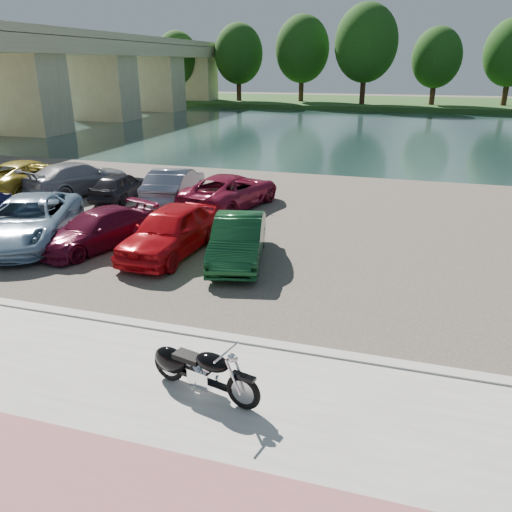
{
  "coord_description": "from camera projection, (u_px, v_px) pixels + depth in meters",
  "views": [
    {
      "loc": [
        3.58,
        -6.99,
        5.74
      ],
      "look_at": [
        0.13,
        4.49,
        1.1
      ],
      "focal_mm": 35.0,
      "sensor_mm": 36.0,
      "label": 1
    }
  ],
  "objects": [
    {
      "name": "pink_path",
      "position": [
        104.0,
        493.0,
        7.01
      ],
      "size": [
        60.0,
        2.0,
        0.01
      ],
      "primitive_type": "cube",
      "color": "#9A5856",
      "rests_on": "promenade"
    },
    {
      "name": "far_trees",
      "position": [
        424.0,
        49.0,
        64.16
      ],
      "size": [
        70.25,
        10.68,
        12.52
      ],
      "color": "#352013",
      "rests_on": "far_bank"
    },
    {
      "name": "car_9",
      "position": [
        174.0,
        185.0,
        21.67
      ],
      "size": [
        2.27,
        4.79,
        1.52
      ],
      "primitive_type": "imported",
      "rotation": [
        0.0,
        0.0,
        3.29
      ],
      "color": "slate",
      "rests_on": "parking_lot"
    },
    {
      "name": "car_3",
      "position": [
        97.0,
        229.0,
        16.36
      ],
      "size": [
        3.07,
        4.55,
        1.22
      ],
      "primitive_type": "imported",
      "rotation": [
        0.0,
        0.0,
        -0.36
      ],
      "color": "#530B23",
      "rests_on": "parking_lot"
    },
    {
      "name": "car_6",
      "position": [
        30.0,
        176.0,
        23.56
      ],
      "size": [
        2.71,
        5.47,
        1.49
      ],
      "primitive_type": "imported",
      "rotation": [
        0.0,
        0.0,
        3.1
      ],
      "color": "#A58E26",
      "rests_on": "parking_lot"
    },
    {
      "name": "ground",
      "position": [
        180.0,
        394.0,
        9.28
      ],
      "size": [
        200.0,
        200.0,
        0.0
      ],
      "primitive_type": "plane",
      "color": "#595447",
      "rests_on": "ground"
    },
    {
      "name": "car_8",
      "position": [
        120.0,
        186.0,
        22.16
      ],
      "size": [
        1.58,
        3.67,
        1.23
      ],
      "primitive_type": "imported",
      "rotation": [
        0.0,
        0.0,
        3.18
      ],
      "color": "black",
      "rests_on": "parking_lot"
    },
    {
      "name": "parking_lot",
      "position": [
        302.0,
        223.0,
        19.09
      ],
      "size": [
        60.0,
        18.0,
        0.04
      ],
      "primitive_type": "cube",
      "color": "#3F3B33",
      "rests_on": "ground"
    },
    {
      "name": "car_4",
      "position": [
        171.0,
        230.0,
        15.76
      ],
      "size": [
        2.07,
        4.6,
        1.53
      ],
      "primitive_type": "imported",
      "rotation": [
        0.0,
        0.0,
        -0.06
      ],
      "color": "red",
      "rests_on": "parking_lot"
    },
    {
      "name": "kerb",
      "position": [
        218.0,
        338.0,
        11.04
      ],
      "size": [
        60.0,
        0.3,
        0.14
      ],
      "primitive_type": "cube",
      "color": "#AAA6A0",
      "rests_on": "ground"
    },
    {
      "name": "car_10",
      "position": [
        231.0,
        191.0,
        20.92
      ],
      "size": [
        3.44,
        5.52,
        1.42
      ],
      "primitive_type": "imported",
      "rotation": [
        0.0,
        0.0,
        2.92
      ],
      "color": "maroon",
      "rests_on": "parking_lot"
    },
    {
      "name": "car_2",
      "position": [
        29.0,
        221.0,
        16.76
      ],
      "size": [
        4.4,
        6.04,
        1.53
      ],
      "primitive_type": "imported",
      "rotation": [
        0.0,
        0.0,
        0.38
      ],
      "color": "#7D9BB6",
      "rests_on": "parking_lot"
    },
    {
      "name": "motorcycle",
      "position": [
        195.0,
        368.0,
        9.07
      ],
      "size": [
        2.29,
        0.92,
        1.05
      ],
      "rotation": [
        0.0,
        0.0,
        -0.24
      ],
      "color": "black",
      "rests_on": "promenade"
    },
    {
      "name": "car_7",
      "position": [
        78.0,
        178.0,
        23.09
      ],
      "size": [
        3.56,
        5.49,
        1.48
      ],
      "primitive_type": "imported",
      "rotation": [
        0.0,
        0.0,
        2.82
      ],
      "color": "gray",
      "rests_on": "parking_lot"
    },
    {
      "name": "river",
      "position": [
        368.0,
        131.0,
        45.0
      ],
      "size": [
        120.0,
        40.0,
        0.0
      ],
      "primitive_type": "cube",
      "color": "#192E2C",
      "rests_on": "ground"
    },
    {
      "name": "promenade",
      "position": [
        155.0,
        426.0,
        8.37
      ],
      "size": [
        60.0,
        6.0,
        0.1
      ],
      "primitive_type": "cube",
      "color": "#AAA6A0",
      "rests_on": "ground"
    },
    {
      "name": "bridge",
      "position": [
        97.0,
        66.0,
        51.45
      ],
      "size": [
        7.0,
        56.0,
        8.55
      ],
      "color": "tan",
      "rests_on": "ground"
    },
    {
      "name": "car_5",
      "position": [
        238.0,
        240.0,
        15.18
      ],
      "size": [
        2.33,
        4.4,
        1.38
      ],
      "primitive_type": "imported",
      "rotation": [
        0.0,
        0.0,
        0.22
      ],
      "color": "#113E1E",
      "rests_on": "parking_lot"
    },
    {
      "name": "far_bank",
      "position": [
        387.0,
        103.0,
        73.47
      ],
      "size": [
        120.0,
        24.0,
        0.6
      ],
      "primitive_type": "cube",
      "color": "#1E4217",
      "rests_on": "ground"
    }
  ]
}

